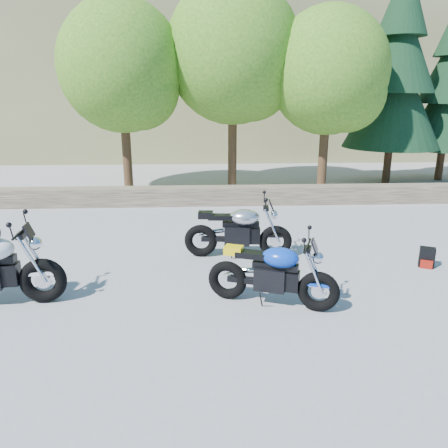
# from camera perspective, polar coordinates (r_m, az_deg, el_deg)

# --- Properties ---
(ground) EXTENTS (90.00, 90.00, 0.00)m
(ground) POSITION_cam_1_polar(r_m,az_deg,el_deg) (7.14, -1.21, -8.10)
(ground) COLOR gray
(ground) RESTS_ON ground
(stone_wall) EXTENTS (22.00, 0.55, 0.50)m
(stone_wall) POSITION_cam_1_polar(r_m,az_deg,el_deg) (12.30, -1.99, 3.71)
(stone_wall) COLOR #443A2D
(stone_wall) RESTS_ON ground
(hillside) EXTENTS (80.00, 30.00, 15.00)m
(hillside) POSITION_cam_1_polar(r_m,az_deg,el_deg) (34.93, 2.59, 23.96)
(hillside) COLOR olive
(hillside) RESTS_ON ground
(tree_decid_left) EXTENTS (3.67, 3.67, 5.62)m
(tree_decid_left) POSITION_cam_1_polar(r_m,az_deg,el_deg) (13.82, -12.81, 18.88)
(tree_decid_left) COLOR #382314
(tree_decid_left) RESTS_ON ground
(tree_decid_mid) EXTENTS (4.08, 4.08, 6.24)m
(tree_decid_mid) POSITION_cam_1_polar(r_m,az_deg,el_deg) (14.11, 1.64, 20.85)
(tree_decid_mid) COLOR #382314
(tree_decid_mid) RESTS_ON ground
(tree_decid_right) EXTENTS (3.54, 3.54, 5.41)m
(tree_decid_right) POSITION_cam_1_polar(r_m,az_deg,el_deg) (13.99, 13.96, 18.22)
(tree_decid_right) COLOR #382314
(tree_decid_right) RESTS_ON ground
(conifer_near) EXTENTS (3.17, 3.17, 7.06)m
(conifer_near) POSITION_cam_1_polar(r_m,az_deg,el_deg) (16.03, 21.67, 17.95)
(conifer_near) COLOR #382314
(conifer_near) RESTS_ON ground
(silver_bike) EXTENTS (2.05, 0.65, 1.03)m
(silver_bike) POSITION_cam_1_polar(r_m,az_deg,el_deg) (8.22, 1.95, -1.02)
(silver_bike) COLOR black
(silver_bike) RESTS_ON ground
(blue_bike) EXTENTS (1.88, 0.87, 0.98)m
(blue_bike) POSITION_cam_1_polar(r_m,az_deg,el_deg) (6.40, 6.40, -6.57)
(blue_bike) COLOR black
(blue_bike) RESTS_ON ground
(backpack) EXTENTS (0.32, 0.30, 0.35)m
(backpack) POSITION_cam_1_polar(r_m,az_deg,el_deg) (8.65, 24.97, -4.00)
(backpack) COLOR black
(backpack) RESTS_ON ground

